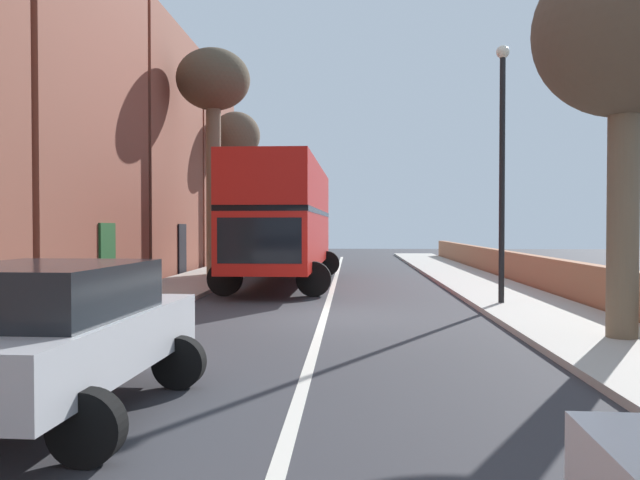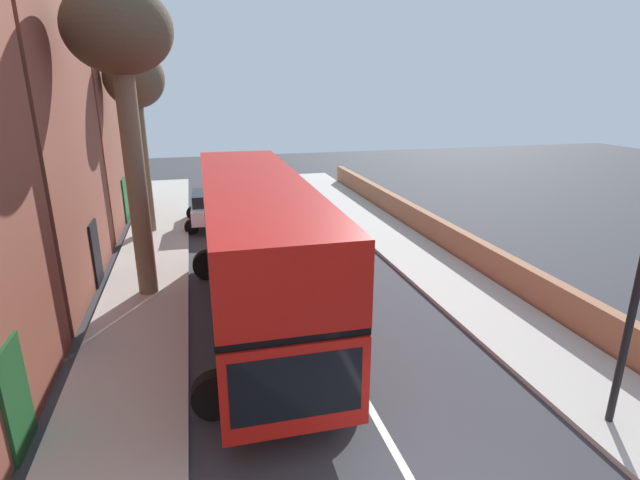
% 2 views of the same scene
% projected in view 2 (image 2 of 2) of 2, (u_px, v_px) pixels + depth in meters
% --- Properties ---
extents(double_decker_bus, '(3.66, 11.01, 4.06)m').
position_uv_depth(double_decker_bus, '(256.00, 243.00, 12.66)').
color(double_decker_bus, red).
rests_on(double_decker_bus, ground).
extents(parked_car_white_left_3, '(2.52, 4.03, 1.63)m').
position_uv_depth(parked_car_white_left_3, '(211.00, 206.00, 22.54)').
color(parked_car_white_left_3, silver).
rests_on(parked_car_white_left_3, ground).
extents(street_tree_left_0, '(2.43, 2.43, 7.67)m').
position_uv_depth(street_tree_left_0, '(135.00, 86.00, 19.74)').
color(street_tree_left_0, brown).
rests_on(street_tree_left_0, sidewalk_left).
extents(street_tree_left_2, '(2.87, 2.87, 8.83)m').
position_uv_depth(street_tree_left_2, '(120.00, 46.00, 13.00)').
color(street_tree_left_2, brown).
rests_on(street_tree_left_2, sidewalk_left).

